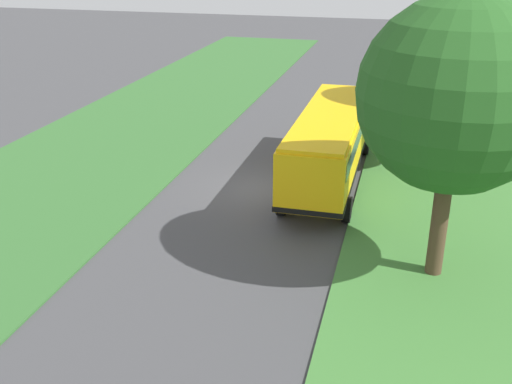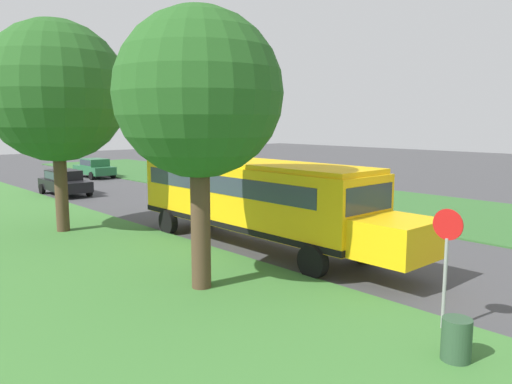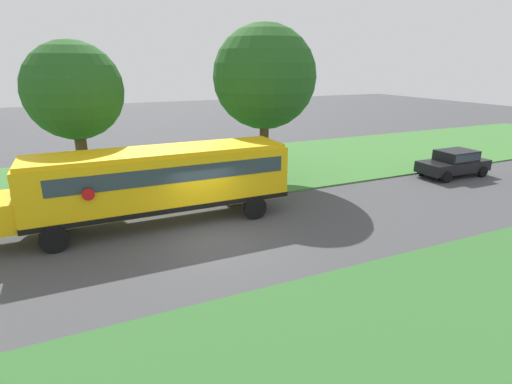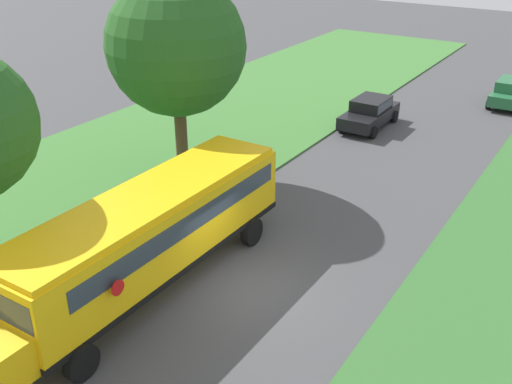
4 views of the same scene
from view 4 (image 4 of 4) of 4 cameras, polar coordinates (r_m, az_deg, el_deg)
ground_plane at (r=19.06m, az=-0.63°, el=-9.10°), size 120.00×120.00×0.00m
grass_verge at (r=25.18m, az=-20.05°, el=-1.43°), size 12.00×80.00×0.08m
school_bus at (r=18.35m, az=-10.51°, el=-3.98°), size 2.85×12.42×3.16m
car_black_nearest at (r=32.83m, az=10.79°, el=7.59°), size 2.02×4.40×1.56m
car_green_middle at (r=38.94m, az=23.20°, el=8.84°), size 2.02×4.40×1.56m
oak_tree_roadside_mid at (r=24.72m, az=-7.80°, el=13.74°), size 5.65×5.65×8.61m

